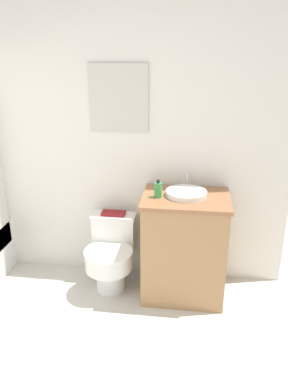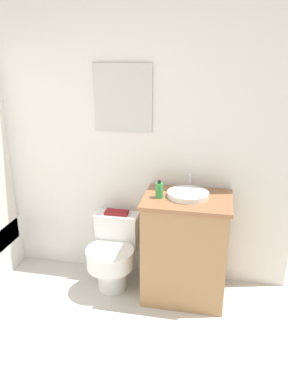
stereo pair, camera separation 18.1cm
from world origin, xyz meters
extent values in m
cube|color=white|center=(0.00, 2.19, 1.25)|extent=(3.52, 0.05, 2.50)
cube|color=beige|center=(0.36, 2.15, 1.56)|extent=(0.47, 0.02, 0.53)
cube|color=silver|center=(0.36, 2.15, 1.56)|extent=(0.44, 0.01, 0.50)
cylinder|color=white|center=(0.31, 1.85, 0.12)|extent=(0.24, 0.24, 0.24)
cylinder|color=white|center=(0.31, 1.80, 0.31)|extent=(0.38, 0.38, 0.14)
cylinder|color=white|center=(0.31, 1.80, 0.39)|extent=(0.40, 0.40, 0.02)
cube|color=white|center=(0.31, 2.03, 0.44)|extent=(0.36, 0.16, 0.32)
cube|color=white|center=(0.31, 2.03, 0.60)|extent=(0.37, 0.17, 0.02)
cube|color=#AD7F51|center=(0.92, 1.89, 0.42)|extent=(0.64, 0.49, 0.83)
cube|color=#9E6642|center=(0.92, 1.89, 0.85)|extent=(0.67, 0.52, 0.03)
cylinder|color=white|center=(0.92, 1.91, 0.88)|extent=(0.32, 0.32, 0.04)
cylinder|color=silver|center=(0.92, 2.09, 0.93)|extent=(0.02, 0.02, 0.13)
cylinder|color=green|center=(0.70, 1.85, 0.92)|extent=(0.06, 0.06, 0.11)
cylinder|color=black|center=(0.70, 1.85, 0.99)|extent=(0.02, 0.02, 0.03)
cube|color=maroon|center=(0.31, 2.03, 0.62)|extent=(0.20, 0.10, 0.02)
camera|label=1|loc=(0.94, -0.80, 1.90)|focal=35.00mm
camera|label=2|loc=(1.12, -0.77, 1.90)|focal=35.00mm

